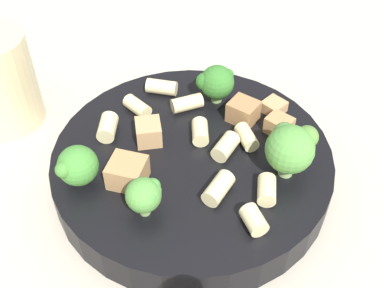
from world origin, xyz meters
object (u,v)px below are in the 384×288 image
Objects in this scene: broccoli_floret_0 at (145,195)px; rigatoni_8 at (214,190)px; broccoli_floret_3 at (290,147)px; rigatoni_0 at (247,137)px; rigatoni_6 at (200,132)px; rigatoni_7 at (137,107)px; chicken_chunk_3 at (243,111)px; broccoli_floret_1 at (216,82)px; rigatoni_3 at (108,127)px; chicken_chunk_1 at (127,172)px; rigatoni_5 at (187,103)px; chicken_chunk_2 at (149,132)px; broccoli_floret_2 at (77,166)px; rigatoni_9 at (254,220)px; rigatoni_2 at (226,147)px; pasta_bowl at (192,163)px; chicken_chunk_4 at (279,125)px; rigatoni_4 at (267,190)px; chicken_chunk_0 at (274,107)px; rigatoni_1 at (162,87)px.

broccoli_floret_0 is 0.05m from rigatoni_8.
broccoli_floret_3 is 1.86× the size of rigatoni_0.
rigatoni_6 is (0.03, -0.02, 0.00)m from rigatoni_0.
broccoli_floret_3 reaches higher than rigatoni_0.
chicken_chunk_3 is at bearing 150.04° from rigatoni_7.
broccoli_floret_1 is 1.53× the size of chicken_chunk_3.
rigatoni_3 is 0.12m from chicken_chunk_3.
broccoli_floret_3 reaches higher than chicken_chunk_1.
rigatoni_7 is at bearing -17.89° from rigatoni_5.
broccoli_floret_1 is (-0.10, -0.10, 0.00)m from broccoli_floret_0.
broccoli_floret_3 is at bearing 138.08° from chicken_chunk_2.
rigatoni_5 is at bearing -151.41° from chicken_chunk_2.
broccoli_floret_2 is at bearing -52.24° from broccoli_floret_0.
rigatoni_9 is at bearing 110.46° from rigatoni_8.
broccoli_floret_0 is at bearing 21.48° from rigatoni_2.
broccoli_floret_2 is at bearing -21.99° from chicken_chunk_1.
rigatoni_6 and rigatoni_8 have the same top height.
pasta_bowl is 0.05m from rigatoni_0.
rigatoni_3 is at bearing -40.60° from broccoli_floret_3.
broccoli_floret_1 is at bearing -63.16° from chicken_chunk_4.
broccoli_floret_1 is 1.63× the size of chicken_chunk_2.
chicken_chunk_1 reaches higher than rigatoni_5.
rigatoni_4 is (-0.09, 0.02, -0.01)m from broccoli_floret_0.
broccoli_floret_1 reaches higher than broccoli_floret_2.
chicken_chunk_0 is (-0.07, 0.03, -0.00)m from rigatoni_5.
broccoli_floret_2 is at bearing -41.37° from rigatoni_9.
rigatoni_1 is at bearing -36.10° from broccoli_floret_1.
rigatoni_5 is at bearing -156.65° from broccoli_floret_2.
rigatoni_3 is 1.13× the size of chicken_chunk_2.
chicken_chunk_0 is at bearing -156.80° from broccoli_floret_0.
broccoli_floret_3 is 2.49× the size of chicken_chunk_0.
rigatoni_6 is 0.08m from chicken_chunk_0.
broccoli_floret_3 reaches higher than chicken_chunk_3.
chicken_chunk_2 is (0.08, -0.04, 0.00)m from rigatoni_0.
rigatoni_4 is (0.02, 0.12, -0.01)m from broccoli_floret_1.
rigatoni_7 is 0.12m from rigatoni_8.
rigatoni_4 is at bearing 113.28° from rigatoni_7.
rigatoni_6 is at bearing -91.90° from rigatoni_9.
rigatoni_4 reaches higher than rigatoni_7.
broccoli_floret_0 is 1.60× the size of rigatoni_9.
broccoli_floret_1 is 0.06m from rigatoni_0.
chicken_chunk_1 is at bearing 10.65° from chicken_chunk_0.
rigatoni_5 and rigatoni_6 have the same top height.
broccoli_floret_3 is 0.05m from rigatoni_0.
broccoli_floret_2 is at bearing -3.17° from pasta_bowl.
broccoli_floret_1 is 1.42× the size of rigatoni_7.
rigatoni_0 reaches higher than chicken_chunk_0.
broccoli_floret_3 is (-0.06, 0.05, 0.04)m from pasta_bowl.
broccoli_floret_0 is 0.11m from rigatoni_0.
broccoli_floret_2 is 1.20× the size of rigatoni_1.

